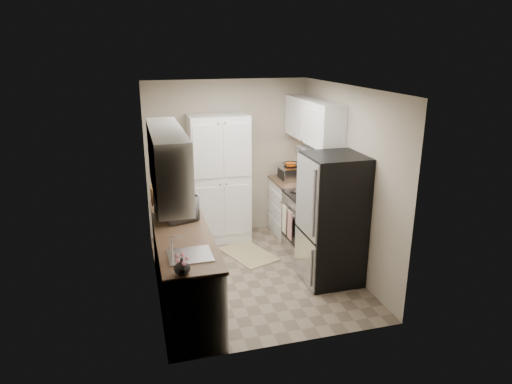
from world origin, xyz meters
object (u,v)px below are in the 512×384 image
electric_range (310,224)px  wine_bottle (162,193)px  microwave (176,205)px  toaster_oven (289,174)px  refrigerator (332,219)px  pantry_cabinet (219,179)px

electric_range → wine_bottle: (-2.11, 0.13, 0.61)m
microwave → wine_bottle: (-0.14, 0.49, 0.01)m
microwave → electric_range: bearing=-95.8°
microwave → toaster_oven: (1.93, 1.21, -0.06)m
refrigerator → toaster_oven: (-0.01, 1.64, 0.18)m
electric_range → toaster_oven: size_ratio=3.11×
electric_range → wine_bottle: 2.21m
wine_bottle → toaster_oven: 2.19m
electric_range → pantry_cabinet: bearing=141.8°
pantry_cabinet → toaster_oven: 1.13m
electric_range → toaster_oven: bearing=93.0°
refrigerator → microwave: refrigerator is taller
electric_range → microwave: (-1.97, -0.36, 0.60)m
electric_range → toaster_oven: (-0.04, 0.84, 0.55)m
pantry_cabinet → refrigerator: size_ratio=1.18×
refrigerator → microwave: (-1.94, 0.44, 0.23)m
wine_bottle → toaster_oven: bearing=19.0°
toaster_oven → pantry_cabinet: bearing=174.1°
pantry_cabinet → wine_bottle: pantry_cabinet is taller
microwave → toaster_oven: microwave is taller
microwave → toaster_oven: size_ratio=1.60×
pantry_cabinet → toaster_oven: size_ratio=5.50×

